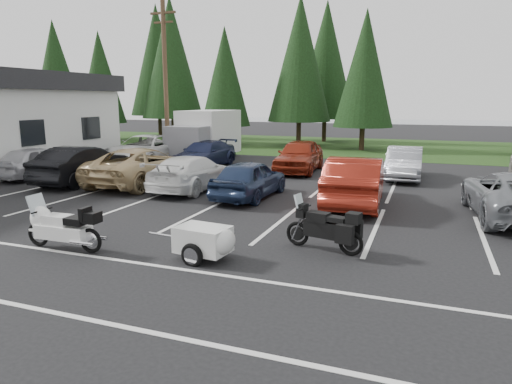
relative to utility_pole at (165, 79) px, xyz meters
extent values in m
plane|color=black|center=(10.00, -12.00, -4.70)|extent=(120.00, 120.00, 0.00)
cube|color=#183210|center=(10.00, 12.00, -4.69)|extent=(80.00, 16.00, 0.01)
cube|color=slate|center=(14.00, 43.00, -4.70)|extent=(70.00, 50.00, 0.02)
cylinder|color=#473321|center=(0.00, 0.00, -0.20)|extent=(0.26, 0.26, 9.00)
cube|color=#473321|center=(0.00, 0.00, 3.60)|extent=(1.60, 0.12, 0.12)
cube|color=#473321|center=(0.00, 0.00, 3.10)|extent=(1.20, 0.10, 0.10)
cube|color=silver|center=(10.00, -10.00, -4.69)|extent=(32.00, 16.00, 0.01)
cylinder|color=#332316|center=(-18.00, 10.50, -3.45)|extent=(0.36, 0.36, 2.50)
cone|color=black|center=(-18.00, 10.50, 1.54)|extent=(4.58, 4.58, 8.84)
cylinder|color=#332316|center=(-12.00, 9.20, -3.62)|extent=(0.36, 0.36, 2.16)
cone|color=black|center=(-12.00, 9.20, 0.70)|extent=(3.96, 3.96, 7.65)
cylinder|color=#332316|center=(-6.00, 10.80, -3.31)|extent=(0.36, 0.36, 2.78)
cone|color=black|center=(-6.00, 10.80, 2.26)|extent=(5.10, 5.10, 9.86)
cylinder|color=#332316|center=(-0.50, 9.40, -3.64)|extent=(0.36, 0.36, 2.11)
cone|color=black|center=(-0.50, 9.40, 0.58)|extent=(3.87, 3.87, 7.48)
cylinder|color=#332316|center=(5.00, 10.90, -3.39)|extent=(0.36, 0.36, 2.62)
cone|color=black|center=(5.00, 10.90, 1.84)|extent=(4.80, 4.80, 9.27)
cylinder|color=#332316|center=(10.00, 9.60, -3.57)|extent=(0.36, 0.36, 2.26)
cone|color=black|center=(10.00, 9.60, 0.94)|extent=(4.14, 4.14, 7.99)
cylinder|color=#332316|center=(-10.00, 15.00, -3.26)|extent=(0.36, 0.36, 2.88)
cone|color=black|center=(-10.00, 15.00, 2.50)|extent=(5.28, 5.28, 10.20)
cylinder|color=#332316|center=(6.00, 15.50, -3.34)|extent=(0.36, 0.36, 2.71)
cone|color=black|center=(6.00, 15.50, 2.08)|extent=(4.97, 4.97, 9.61)
imported|color=silver|center=(-2.35, -7.50, -3.97)|extent=(1.87, 4.33, 1.45)
imported|color=black|center=(0.63, -7.95, -3.90)|extent=(1.88, 4.88, 1.59)
imported|color=tan|center=(3.18, -7.31, -3.92)|extent=(2.61, 5.59, 1.55)
imported|color=white|center=(5.76, -7.65, -4.01)|extent=(1.93, 4.71, 1.37)
imported|color=#1D2A48|center=(8.43, -8.27, -4.00)|extent=(1.81, 4.16, 1.40)
imported|color=maroon|center=(12.19, -8.05, -3.88)|extent=(2.03, 5.07, 1.64)
imported|color=white|center=(0.03, -2.38, -3.88)|extent=(3.04, 6.05, 1.64)
imported|color=#181E3D|center=(3.33, -1.85, -4.01)|extent=(2.17, 4.84, 1.38)
imported|color=maroon|center=(8.48, -1.63, -3.90)|extent=(2.13, 4.78, 1.60)
imported|color=gray|center=(13.46, -1.91, -3.99)|extent=(1.57, 4.33, 1.42)
camera|label=1|loc=(14.38, -23.43, -1.21)|focal=32.00mm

